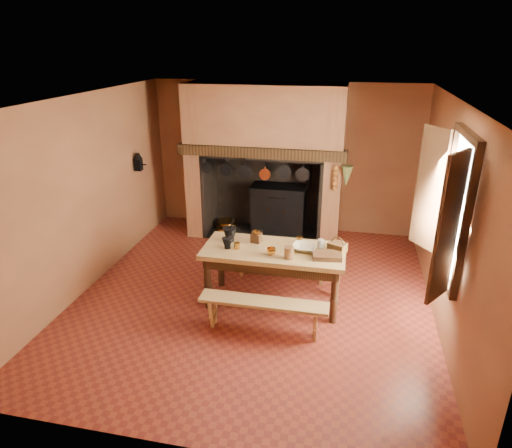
{
  "coord_description": "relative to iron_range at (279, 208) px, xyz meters",
  "views": [
    {
      "loc": [
        1.24,
        -5.66,
        3.49
      ],
      "look_at": [
        -0.04,
        0.3,
        1.01
      ],
      "focal_mm": 32.0,
      "sensor_mm": 36.0,
      "label": 1
    }
  ],
  "objects": [
    {
      "name": "ceiling",
      "position": [
        0.04,
        -2.45,
        2.32
      ],
      "size": [
        5.5,
        5.5,
        0.0
      ],
      "primitive_type": "plane",
      "rotation": [
        3.14,
        0.0,
        0.0
      ],
      "color": "silver",
      "rests_on": "back_wall"
    },
    {
      "name": "herb_bunch",
      "position": [
        1.22,
        -0.66,
        0.9
      ],
      "size": [
        0.2,
        0.2,
        0.35
      ],
      "primitive_type": "cone",
      "rotation": [
        3.14,
        0.0,
        0.0
      ],
      "color": "#4F5B2B",
      "rests_on": "chimney_breast"
    },
    {
      "name": "wall_left",
      "position": [
        -2.46,
        -2.45,
        0.92
      ],
      "size": [
        0.02,
        5.5,
        2.8
      ],
      "primitive_type": "cube",
      "color": "#9B663E",
      "rests_on": "floor"
    },
    {
      "name": "floor",
      "position": [
        0.04,
        -2.45,
        -0.48
      ],
      "size": [
        5.5,
        5.5,
        0.0
      ],
      "primitive_type": "plane",
      "color": "maroon",
      "rests_on": "ground"
    },
    {
      "name": "brass_mug_b",
      "position": [
        0.66,
        -2.29,
        0.4
      ],
      "size": [
        0.11,
        0.11,
        0.09
      ],
      "primitive_type": "cylinder",
      "rotation": [
        0.0,
        0.0,
        0.37
      ],
      "color": "#B47929",
      "rests_on": "work_table"
    },
    {
      "name": "bench_back",
      "position": [
        0.34,
        -1.85,
        -0.16
      ],
      "size": [
        1.54,
        0.27,
        0.43
      ],
      "color": "tan",
      "rests_on": "floor"
    },
    {
      "name": "glass_jar",
      "position": [
        0.97,
        -2.45,
        0.43
      ],
      "size": [
        0.1,
        0.1,
        0.15
      ],
      "primitive_type": "cylinder",
      "rotation": [
        0.0,
        0.0,
        -0.18
      ],
      "color": "beige",
      "rests_on": "work_table"
    },
    {
      "name": "bench_front",
      "position": [
        0.34,
        -3.29,
        -0.14
      ],
      "size": [
        1.63,
        0.28,
        0.46
      ],
      "color": "tan",
      "rests_on": "floor"
    },
    {
      "name": "work_table",
      "position": [
        0.34,
        -2.56,
        0.22
      ],
      "size": [
        1.93,
        0.86,
        0.84
      ],
      "color": "tan",
      "rests_on": "floor"
    },
    {
      "name": "stoneware_crock",
      "position": [
        0.58,
        -2.8,
        0.43
      ],
      "size": [
        0.16,
        0.16,
        0.16
      ],
      "primitive_type": "cylinder",
      "rotation": [
        0.0,
        0.0,
        -0.31
      ],
      "color": "brown",
      "rests_on": "work_table"
    },
    {
      "name": "iron_range",
      "position": [
        0.0,
        0.0,
        0.0
      ],
      "size": [
        1.12,
        0.55,
        1.6
      ],
      "color": "black",
      "rests_on": "floor"
    },
    {
      "name": "coffee_grinder",
      "position": [
        0.06,
        -2.38,
        0.43
      ],
      "size": [
        0.19,
        0.15,
        0.21
      ],
      "rotation": [
        0.0,
        0.0,
        -0.16
      ],
      "color": "#362011",
      "rests_on": "work_table"
    },
    {
      "name": "wall_coffee_mill",
      "position": [
        -2.38,
        -0.9,
        1.03
      ],
      "size": [
        0.23,
        0.16,
        0.31
      ],
      "color": "black",
      "rests_on": "wall_left"
    },
    {
      "name": "back_wall",
      "position": [
        0.04,
        0.3,
        0.92
      ],
      "size": [
        5.0,
        0.02,
        2.8
      ],
      "primitive_type": "cube",
      "color": "#9B663E",
      "rests_on": "floor"
    },
    {
      "name": "mortar_large",
      "position": [
        -0.31,
        -2.42,
        0.46
      ],
      "size": [
        0.2,
        0.2,
        0.34
      ],
      "rotation": [
        0.0,
        0.0,
        0.32
      ],
      "color": "black",
      "rests_on": "work_table"
    },
    {
      "name": "window",
      "position": [
        2.39,
        -2.85,
        1.22
      ],
      "size": [
        0.39,
        1.75,
        1.76
      ],
      "color": "white",
      "rests_on": "wall_right"
    },
    {
      "name": "brass_mug_a",
      "position": [
        -0.15,
        -2.65,
        0.4
      ],
      "size": [
        0.1,
        0.1,
        0.09
      ],
      "primitive_type": "cylinder",
      "rotation": [
        0.0,
        0.0,
        -0.36
      ],
      "color": "#B47929",
      "rests_on": "work_table"
    },
    {
      "name": "mortar_small",
      "position": [
        -0.28,
        -2.66,
        0.44
      ],
      "size": [
        0.15,
        0.15,
        0.25
      ],
      "rotation": [
        0.0,
        0.0,
        0.17
      ],
      "color": "black",
      "rests_on": "work_table"
    },
    {
      "name": "hearth_pans",
      "position": [
        -1.01,
        -0.23,
        -0.39
      ],
      "size": [
        0.51,
        0.62,
        0.2
      ],
      "color": "#B47929",
      "rests_on": "floor"
    },
    {
      "name": "wall_right",
      "position": [
        2.54,
        -2.45,
        0.92
      ],
      "size": [
        0.02,
        5.5,
        2.8
      ],
      "primitive_type": "cube",
      "color": "#9B663E",
      "rests_on": "floor"
    },
    {
      "name": "chimney_breast",
      "position": [
        -0.26,
        -0.14,
        1.33
      ],
      "size": [
        2.95,
        0.96,
        2.8
      ],
      "color": "#9B663E",
      "rests_on": "floor"
    },
    {
      "name": "wall_front",
      "position": [
        0.04,
        -5.2,
        0.92
      ],
      "size": [
        5.0,
        0.02,
        2.8
      ],
      "primitive_type": "cube",
      "color": "#9B663E",
      "rests_on": "floor"
    },
    {
      "name": "hanging_pans",
      "position": [
        -0.3,
        -0.64,
        0.88
      ],
      "size": [
        1.92,
        0.29,
        0.27
      ],
      "color": "black",
      "rests_on": "chimney_breast"
    },
    {
      "name": "brass_cup",
      "position": [
        0.34,
        -2.74,
        0.4
      ],
      "size": [
        0.14,
        0.14,
        0.1
      ],
      "primitive_type": "imported",
      "rotation": [
        0.0,
        0.0,
        0.13
      ],
      "color": "#B47929",
      "rests_on": "work_table"
    },
    {
      "name": "onion_string",
      "position": [
        1.04,
        -0.66,
        0.85
      ],
      "size": [
        0.12,
        0.1,
        0.46
      ],
      "primitive_type": null,
      "color": "#96511B",
      "rests_on": "chimney_breast"
    },
    {
      "name": "wicker_basket",
      "position": [
        1.19,
        -2.47,
        0.43
      ],
      "size": [
        0.28,
        0.25,
        0.22
      ],
      "rotation": [
        0.0,
        0.0,
        -0.43
      ],
      "color": "#503318",
      "rests_on": "work_table"
    },
    {
      "name": "mixing_bowl",
      "position": [
        0.75,
        -2.51,
        0.39
      ],
      "size": [
        0.35,
        0.35,
        0.08
      ],
      "primitive_type": "imported",
      "rotation": [
        0.0,
        0.0,
        -0.07
      ],
      "color": "beige",
      "rests_on": "work_table"
    },
    {
      "name": "wooden_tray",
      "position": [
        1.07,
        -2.68,
        0.39
      ],
      "size": [
        0.41,
        0.32,
        0.06
      ],
      "primitive_type": "cube",
      "rotation": [
        0.0,
        0.0,
        0.13
      ],
      "color": "#362011",
      "rests_on": "work_table"
    }
  ]
}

